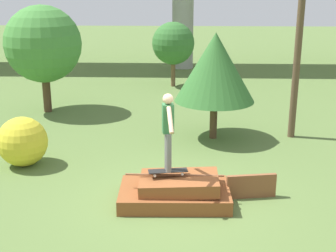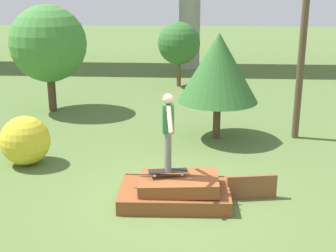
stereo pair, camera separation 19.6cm
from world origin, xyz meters
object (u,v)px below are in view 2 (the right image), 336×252
object	(u,v)px
utility_pole	(305,19)
tree_mid_back	(48,44)
tree_behind_right	(218,68)
skateboard	(168,171)
skater	(168,127)
tree_behind_left	(179,44)
bush_yellow_flowering	(25,141)

from	to	relation	value
utility_pole	tree_mid_back	world-z (taller)	utility_pole
tree_behind_right	utility_pole	bearing A→B (deg)	5.06
skateboard	utility_pole	world-z (taller)	utility_pole
skater	tree_behind_left	distance (m)	11.31
skateboard	utility_pole	distance (m)	6.30
skateboard	tree_behind_left	bearing A→B (deg)	91.15
utility_pole	tree_behind_right	distance (m)	2.70
utility_pole	tree_mid_back	size ratio (longest dim) A/B	1.79
skater	tree_mid_back	xyz separation A→B (m)	(-4.56, 6.96, 0.73)
tree_mid_back	bush_yellow_flowering	distance (m)	5.40
skater	tree_behind_right	world-z (taller)	tree_behind_right
tree_behind_left	bush_yellow_flowering	size ratio (longest dim) A/B	2.24
utility_pole	tree_mid_back	bearing A→B (deg)	162.81
skateboard	tree_mid_back	world-z (taller)	tree_mid_back
tree_mid_back	skater	bearing A→B (deg)	-56.77
bush_yellow_flowering	tree_mid_back	bearing A→B (deg)	99.57
tree_behind_left	utility_pole	bearing A→B (deg)	-61.40
skateboard	skater	distance (m)	0.95
skateboard	bush_yellow_flowering	xyz separation A→B (m)	(-3.71, 1.92, -0.08)
tree_behind_right	tree_mid_back	distance (m)	6.33
skateboard	tree_behind_left	world-z (taller)	tree_behind_left
skateboard	bush_yellow_flowering	world-z (taller)	bush_yellow_flowering
skateboard	tree_mid_back	bearing A→B (deg)	123.23
skateboard	tree_mid_back	distance (m)	8.48
utility_pole	tree_behind_right	xyz separation A→B (m)	(-2.34, -0.21, -1.34)
bush_yellow_flowering	tree_behind_left	bearing A→B (deg)	69.66
tree_behind_right	bush_yellow_flowering	distance (m)	5.60
skater	utility_pole	distance (m)	5.95
bush_yellow_flowering	tree_behind_right	bearing A→B (deg)	25.66
skater	bush_yellow_flowering	world-z (taller)	skater
tree_behind_left	tree_mid_back	distance (m)	6.15
skateboard	bush_yellow_flowering	distance (m)	4.17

